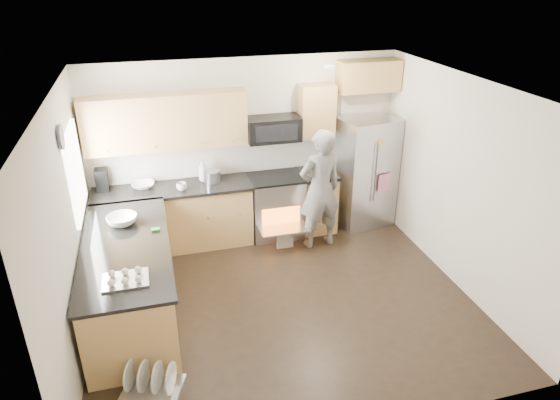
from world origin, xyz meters
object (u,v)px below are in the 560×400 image
object	(u,v)px
stove_range	(275,192)
dish_rack	(152,384)
refrigerator	(365,172)
person	(320,189)

from	to	relation	value
stove_range	dish_rack	bearing A→B (deg)	-125.50
dish_rack	refrigerator	bearing A→B (deg)	39.13
refrigerator	person	distance (m)	1.03
stove_range	dish_rack	distance (m)	3.41
refrigerator	stove_range	bearing A→B (deg)	170.30
refrigerator	person	world-z (taller)	person
dish_rack	stove_range	bearing A→B (deg)	54.50
stove_range	refrigerator	bearing A→B (deg)	0.30
person	dish_rack	distance (m)	3.43
person	dish_rack	world-z (taller)	person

